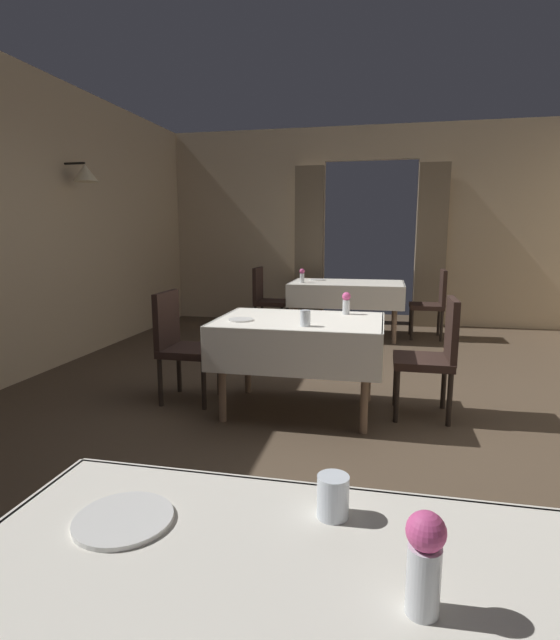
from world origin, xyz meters
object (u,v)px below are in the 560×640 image
object	(u,v)px
chair_mid_right	(434,352)
plate_mid_b	(241,320)
plate_far_b	(317,280)
chair_far_left	(266,297)
glass_mid_c	(305,318)
chair_far_right	(433,301)
glass_near_c	(333,496)
flower_vase_far	(302,275)
flower_vase_mid	(346,302)
dining_table_far	(347,289)
chair_mid_left	(180,341)
plate_near_d	(124,519)
flower_vase_near	(424,560)
dining_table_mid	(300,333)

from	to	relation	value
chair_mid_right	plate_mid_b	xyz separation A→B (m)	(-1.46, -0.26, 0.24)
plate_far_b	chair_far_left	bearing A→B (deg)	-165.67
plate_far_b	glass_mid_c	bearing A→B (deg)	-83.67
chair_far_right	plate_mid_b	size ratio (longest dim) A/B	4.76
glass_near_c	plate_far_b	distance (m)	5.91
chair_far_right	plate_far_b	world-z (taller)	chair_far_right
chair_far_left	flower_vase_far	bearing A→B (deg)	-21.78
flower_vase_mid	plate_far_b	world-z (taller)	flower_vase_mid
dining_table_far	chair_mid_left	bearing A→B (deg)	-111.70
chair_far_left	flower_vase_mid	distance (m)	3.04
chair_far_left	flower_vase_mid	bearing A→B (deg)	-63.65
plate_near_d	flower_vase_mid	bearing A→B (deg)	84.91
flower_vase_mid	glass_near_c	bearing A→B (deg)	-86.13
chair_far_left	plate_near_d	size ratio (longest dim) A/B	4.05
chair_far_left	chair_far_right	world-z (taller)	same
dining_table_far	glass_mid_c	xyz separation A→B (m)	(-0.05, -3.28, 0.15)
dining_table_far	chair_mid_left	distance (m)	3.17
glass_near_c	plate_mid_b	xyz separation A→B (m)	(-0.97, 2.50, -0.05)
flower_vase_near	plate_near_d	size ratio (longest dim) A/B	0.84
flower_vase_mid	glass_mid_c	size ratio (longest dim) A/B	1.56
glass_near_c	chair_mid_left	bearing A→B (deg)	120.05
chair_far_left	flower_vase_near	size ratio (longest dim) A/B	4.81
plate_near_d	glass_mid_c	size ratio (longest dim) A/B	1.96
dining_table_mid	glass_mid_c	bearing A→B (deg)	-72.72
plate_near_d	glass_mid_c	xyz separation A→B (m)	(0.03, 2.49, 0.05)
glass_near_c	plate_near_d	world-z (taller)	glass_near_c
dining_table_mid	chair_mid_left	xyz separation A→B (m)	(-1.03, 0.05, -0.12)
chair_mid_left	dining_table_far	bearing A→B (deg)	68.30
chair_mid_right	glass_near_c	bearing A→B (deg)	-100.19
chair_far_right	flower_vase_mid	size ratio (longest dim) A/B	5.07
chair_far_right	plate_near_d	xyz separation A→B (m)	(-1.23, -5.88, 0.24)
plate_far_b	dining_table_mid	bearing A→B (deg)	-84.69
chair_mid_left	chair_far_right	size ratio (longest dim) A/B	1.00
flower_vase_near	glass_near_c	size ratio (longest dim) A/B	1.89
chair_mid_left	plate_far_b	size ratio (longest dim) A/B	3.99
chair_mid_right	chair_far_right	size ratio (longest dim) A/B	1.00
glass_mid_c	chair_far_right	bearing A→B (deg)	70.53
chair_mid_left	flower_vase_near	size ratio (longest dim) A/B	4.81
flower_vase_mid	plate_mid_b	world-z (taller)	flower_vase_mid
flower_vase_far	plate_far_b	distance (m)	0.44
chair_mid_right	chair_far_left	bearing A→B (deg)	124.93
dining_table_mid	dining_table_far	world-z (taller)	same
plate_mid_b	glass_mid_c	size ratio (longest dim) A/B	1.66
flower_vase_near	chair_far_left	bearing A→B (deg)	106.23
chair_mid_left	flower_vase_near	world-z (taller)	flower_vase_near
dining_table_far	plate_mid_b	distance (m)	3.20
glass_mid_c	flower_vase_near	bearing A→B (deg)	-76.50
chair_far_right	plate_far_b	distance (m)	1.61
flower_vase_far	plate_far_b	xyz separation A→B (m)	(0.15, 0.40, -0.10)
glass_near_c	plate_mid_b	world-z (taller)	glass_near_c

